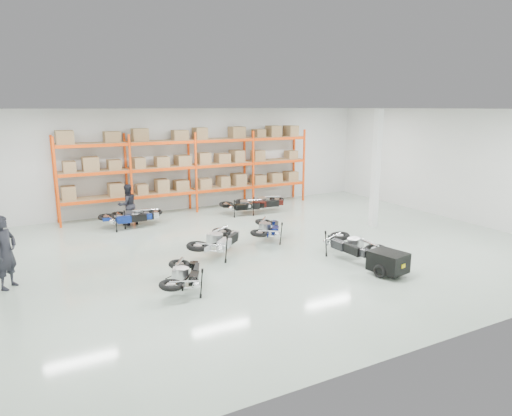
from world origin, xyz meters
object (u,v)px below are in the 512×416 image
moto_back_c (244,202)px  person_left (6,252)px  moto_blue_centre (268,225)px  moto_back_d (262,199)px  moto_silver_left (218,236)px  moto_back_b (137,212)px  moto_black_far_left (184,271)px  moto_touring_right (351,240)px  person_back (128,205)px  trailer (388,262)px  moto_back_a (128,214)px

moto_back_c → person_left: 10.03m
moto_blue_centre → moto_back_d: bearing=-81.7°
moto_silver_left → moto_back_c: 5.56m
person_left → moto_back_b: bearing=-6.4°
moto_silver_left → moto_black_far_left: (-1.86, -2.19, -0.09)m
moto_blue_centre → moto_touring_right: size_ratio=0.93×
person_back → moto_touring_right: bearing=110.6°
moto_black_far_left → trailer: 5.58m
moto_black_far_left → moto_back_d: moto_back_d is taller
moto_back_d → moto_back_c: bearing=98.5°
moto_black_far_left → moto_silver_left: bearing=-104.1°
moto_blue_centre → moto_touring_right: 3.19m
moto_touring_right → trailer: size_ratio=1.18×
moto_black_far_left → moto_touring_right: bearing=-153.8°
moto_back_a → moto_back_b: moto_back_a is taller
moto_touring_right → moto_back_c: size_ratio=1.08×
moto_touring_right → moto_silver_left: bearing=145.7°
moto_touring_right → person_left: (-9.28, 2.30, 0.37)m
moto_back_b → trailer: bearing=-140.0°
moto_touring_right → person_back: bearing=122.6°
moto_silver_left → moto_back_c: bearing=-75.4°
moto_black_far_left → person_left: person_left is taller
moto_blue_centre → moto_back_b: bearing=-15.7°
moto_blue_centre → moto_back_a: bearing=-11.0°
moto_blue_centre → moto_black_far_left: 4.99m
moto_silver_left → person_back: person_back is taller
moto_blue_centre → person_left: (-8.00, -0.62, 0.41)m
moto_blue_centre → moto_back_c: size_ratio=1.01×
moto_back_b → moto_touring_right: bearing=-134.8°
moto_back_d → moto_black_far_left: bearing=148.4°
moto_silver_left → moto_black_far_left: size_ratio=1.17×
moto_touring_right → moto_back_d: size_ratio=1.00×
moto_back_a → person_left: size_ratio=0.95×
moto_black_far_left → moto_back_c: size_ratio=0.98×
moto_back_b → person_back: (-0.28, 0.29, 0.28)m
moto_silver_left → person_back: bearing=-23.4°
moto_silver_left → person_back: size_ratio=1.26×
moto_silver_left → person_back: (-1.62, 5.19, 0.19)m
moto_black_far_left → moto_back_d: size_ratio=0.90×
moto_black_far_left → moto_back_a: (0.11, 6.86, 0.03)m
moto_black_far_left → moto_back_a: size_ratio=0.95×
moto_back_a → moto_back_b: (0.41, 0.22, -0.03)m
moto_back_b → moto_back_c: (4.51, -0.33, 0.02)m
moto_back_a → moto_touring_right: bearing=-140.3°
moto_blue_centre → moto_back_b: (-3.54, 4.18, -0.03)m
moto_black_far_left → person_back: bearing=-65.5°
trailer → moto_back_d: size_ratio=0.84×
moto_black_far_left → moto_back_d: bearing=-104.9°
moto_back_a → moto_back_c: 4.92m
moto_silver_left → moto_touring_right: 4.11m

